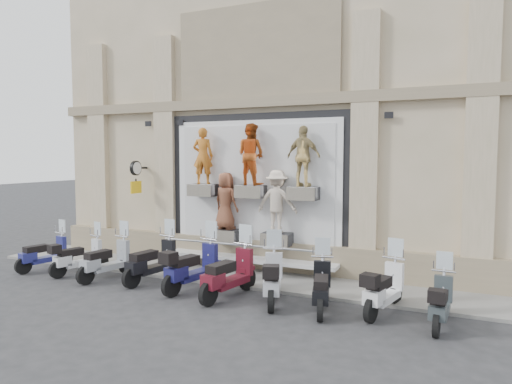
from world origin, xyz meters
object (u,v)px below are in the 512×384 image
scooter_b (79,249)px  scooter_e (193,257)px  scooter_h (322,277)px  scooter_i (385,278)px  scooter_c (107,251)px  clock_sign_bracket (136,173)px  scooter_g (273,268)px  scooter_a (44,246)px  scooter_d (152,252)px  guard_rail (242,261)px  scooter_f (229,263)px  scooter_j (441,292)px

scooter_b → scooter_e: size_ratio=0.86×
scooter_h → scooter_i: size_ratio=0.98×
scooter_b → scooter_c: (1.08, -0.11, 0.05)m
clock_sign_bracket → scooter_g: clock_sign_bracket is taller
scooter_i → scooter_b: bearing=-165.6°
scooter_b → scooter_g: (5.91, -0.11, 0.07)m
scooter_a → scooter_b: 1.30m
scooter_b → scooter_e: (3.75, -0.01, 0.12)m
scooter_b → scooter_i: size_ratio=0.94×
scooter_d → scooter_i: bearing=10.0°
scooter_c → scooter_i: (7.27, 0.24, 0.00)m
guard_rail → scooter_g: 2.27m
scooter_e → clock_sign_bracket: bearing=161.5°
scooter_f → scooter_j: bearing=11.3°
scooter_i → clock_sign_bracket: bearing=-179.6°
scooter_h → guard_rail: bearing=133.7°
scooter_f → guard_rail: bearing=116.8°
guard_rail → clock_sign_bracket: size_ratio=4.96×
scooter_b → scooter_j: scooter_b is taller
scooter_d → scooter_h: scooter_d is taller
scooter_e → scooter_i: bearing=14.5°
scooter_j → scooter_d: bearing=-178.9°
clock_sign_bracket → scooter_e: clock_sign_bracket is taller
guard_rail → scooter_f: size_ratio=2.49×
scooter_i → scooter_c: bearing=-164.6°
clock_sign_bracket → scooter_j: size_ratio=0.60×
guard_rail → scooter_j: scooter_j is taller
scooter_f → scooter_i: (3.49, 0.36, -0.07)m
scooter_d → scooter_i: size_ratio=1.05×
scooter_h → scooter_i: 1.31m
scooter_b → scooter_f: scooter_f is taller
scooter_c → scooter_g: bearing=9.3°
scooter_a → scooter_h: (8.39, -0.18, 0.03)m
clock_sign_bracket → scooter_a: 3.40m
scooter_f → scooter_g: size_ratio=1.05×
scooter_g → scooter_j: scooter_g is taller
scooter_a → scooter_c: bearing=11.0°
scooter_i → scooter_g: bearing=-160.6°
scooter_f → scooter_h: scooter_f is taller
scooter_f → scooter_i: 3.51m
scooter_e → scooter_i: (4.59, 0.15, -0.07)m
scooter_b → scooter_d: 2.39m
scooter_b → scooter_d: bearing=20.5°
scooter_a → scooter_f: size_ratio=0.86×
scooter_g → scooter_j: 3.54m
scooter_e → scooter_h: bearing=9.0°
clock_sign_bracket → scooter_f: (4.40, -2.20, -1.98)m
scooter_c → scooter_g: 4.84m
guard_rail → scooter_e: scooter_e is taller
guard_rail → scooter_f: scooter_f is taller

